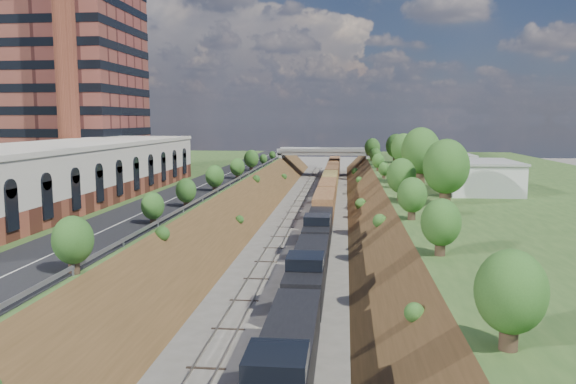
# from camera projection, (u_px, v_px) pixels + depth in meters

# --- Properties ---
(platform_left) EXTENTS (44.00, 180.00, 5.00)m
(platform_left) POSITION_uv_depth(u_px,v_px,m) (103.00, 197.00, 89.63)
(platform_left) COLOR #305121
(platform_left) RESTS_ON ground
(platform_right) EXTENTS (44.00, 180.00, 5.00)m
(platform_right) POSITION_uv_depth(u_px,v_px,m) (531.00, 203.00, 82.98)
(platform_right) COLOR #305121
(platform_right) RESTS_ON ground
(embankment_left) EXTENTS (10.00, 180.00, 10.00)m
(embankment_left) POSITION_uv_depth(u_px,v_px,m) (238.00, 215.00, 87.74)
(embankment_left) COLOR brown
(embankment_left) RESTS_ON ground
(embankment_right) EXTENTS (10.00, 180.00, 10.00)m
(embankment_right) POSITION_uv_depth(u_px,v_px,m) (380.00, 217.00, 85.52)
(embankment_right) COLOR brown
(embankment_right) RESTS_ON ground
(rail_left_track) EXTENTS (1.58, 180.00, 0.18)m
(rail_left_track) POSITION_uv_depth(u_px,v_px,m) (292.00, 215.00, 86.88)
(rail_left_track) COLOR gray
(rail_left_track) RESTS_ON ground
(rail_right_track) EXTENTS (1.58, 180.00, 0.18)m
(rail_right_track) POSITION_uv_depth(u_px,v_px,m) (325.00, 216.00, 86.35)
(rail_right_track) COLOR gray
(rail_right_track) RESTS_ON ground
(road) EXTENTS (8.00, 180.00, 0.10)m
(road) POSITION_uv_depth(u_px,v_px,m) (210.00, 182.00, 87.54)
(road) COLOR black
(road) RESTS_ON platform_left
(guardrail) EXTENTS (0.10, 171.00, 0.70)m
(guardrail) POSITION_uv_depth(u_px,v_px,m) (235.00, 180.00, 86.87)
(guardrail) COLOR #99999E
(guardrail) RESTS_ON platform_left
(commercial_building) EXTENTS (14.30, 62.30, 7.00)m
(commercial_building) POSITION_uv_depth(u_px,v_px,m) (62.00, 173.00, 66.66)
(commercial_building) COLOR brown
(commercial_building) RESTS_ON platform_left
(highrise_tower) EXTENTS (22.00, 22.00, 53.90)m
(highrise_tower) POSITION_uv_depth(u_px,v_px,m) (65.00, 16.00, 98.70)
(highrise_tower) COLOR brown
(highrise_tower) RESTS_ON platform_left
(smokestack) EXTENTS (3.20, 3.20, 40.00)m
(smokestack) POSITION_uv_depth(u_px,v_px,m) (65.00, 50.00, 83.11)
(smokestack) COLOR brown
(smokestack) RESTS_ON platform_left
(overpass) EXTENTS (24.50, 8.30, 7.40)m
(overpass) POSITION_uv_depth(u_px,v_px,m) (324.00, 158.00, 147.17)
(overpass) COLOR gray
(overpass) RESTS_ON ground
(white_building_near) EXTENTS (9.00, 12.00, 4.00)m
(white_building_near) POSITION_uv_depth(u_px,v_px,m) (479.00, 178.00, 75.47)
(white_building_near) COLOR silver
(white_building_near) RESTS_ON platform_right
(white_building_far) EXTENTS (8.00, 10.00, 3.60)m
(white_building_far) POSITION_uv_depth(u_px,v_px,m) (446.00, 166.00, 97.25)
(white_building_far) COLOR silver
(white_building_far) RESTS_ON platform_right
(tree_right_large) EXTENTS (5.25, 5.25, 7.61)m
(tree_right_large) POSITION_uv_depth(u_px,v_px,m) (446.00, 167.00, 63.98)
(tree_right_large) COLOR #473323
(tree_right_large) RESTS_ON platform_right
(tree_left_crest) EXTENTS (2.45, 2.45, 3.55)m
(tree_left_crest) POSITION_uv_depth(u_px,v_px,m) (139.00, 211.00, 47.45)
(tree_left_crest) COLOR #473323
(tree_left_crest) RESTS_ON platform_left
(freight_train) EXTENTS (2.84, 145.35, 4.55)m
(freight_train) POSITION_uv_depth(u_px,v_px,m) (327.00, 193.00, 95.18)
(freight_train) COLOR black
(freight_train) RESTS_ON ground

